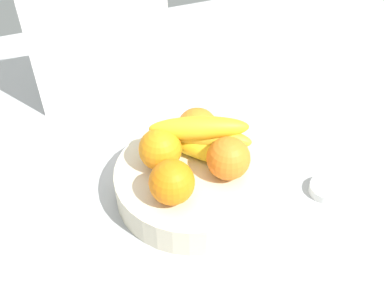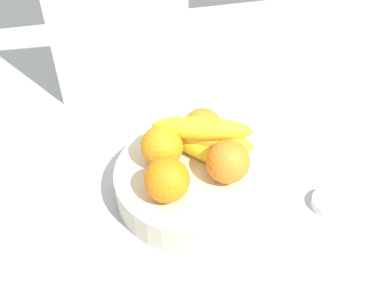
% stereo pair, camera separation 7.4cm
% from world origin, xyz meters
% --- Properties ---
extents(ground_plane, '(1.80, 1.40, 0.03)m').
position_xyz_m(ground_plane, '(0.00, 0.00, -0.01)').
color(ground_plane, '#ADAFB2').
extents(fruit_bowl, '(0.27, 0.27, 0.06)m').
position_xyz_m(fruit_bowl, '(-0.03, -0.01, 0.03)').
color(fruit_bowl, beige).
rests_on(fruit_bowl, ground_plane).
extents(orange_front_left, '(0.07, 0.07, 0.07)m').
position_xyz_m(orange_front_left, '(-0.09, -0.05, 0.09)').
color(orange_front_left, orange).
rests_on(orange_front_left, fruit_bowl).
extents(orange_front_right, '(0.07, 0.07, 0.07)m').
position_xyz_m(orange_front_right, '(0.02, -0.04, 0.09)').
color(orange_front_right, orange).
rests_on(orange_front_right, fruit_bowl).
extents(orange_center, '(0.07, 0.07, 0.07)m').
position_xyz_m(orange_center, '(-0.00, 0.05, 0.09)').
color(orange_center, orange).
rests_on(orange_center, fruit_bowl).
extents(orange_back_left, '(0.07, 0.07, 0.07)m').
position_xyz_m(orange_back_left, '(-0.08, 0.03, 0.09)').
color(orange_back_left, orange).
rests_on(orange_back_left, fruit_bowl).
extents(banana_bunch, '(0.18, 0.15, 0.08)m').
position_xyz_m(banana_bunch, '(-0.01, 0.02, 0.10)').
color(banana_bunch, yellow).
rests_on(banana_bunch, fruit_bowl).
extents(cutting_board, '(0.28, 0.03, 0.36)m').
position_xyz_m(cutting_board, '(-0.11, 0.31, 0.18)').
color(cutting_board, white).
rests_on(cutting_board, ground_plane).
extents(jar_lid, '(0.06, 0.06, 0.02)m').
position_xyz_m(jar_lid, '(0.19, -0.09, 0.01)').
color(jar_lid, silver).
rests_on(jar_lid, ground_plane).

